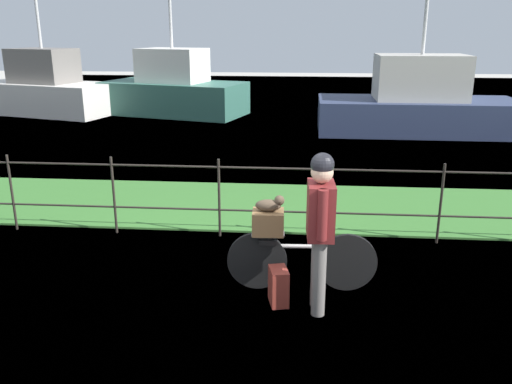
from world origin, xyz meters
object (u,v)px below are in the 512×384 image
object	(u,v)px
moored_boat_mid	(174,90)
cyclist_person	(320,220)
bicycle_main	(300,260)
wooden_crate	(268,222)
terrier_dog	(271,204)
moored_boat_far	(46,90)
backpack_on_paving	(279,286)
moored_boat_near	(418,105)

from	to	relation	value
moored_boat_mid	cyclist_person	bearing A→B (deg)	-70.50
bicycle_main	wooden_crate	size ratio (longest dim) A/B	4.90
terrier_dog	moored_boat_far	world-z (taller)	moored_boat_far
wooden_crate	moored_boat_mid	xyz separation A→B (m)	(-3.95, 12.27, -0.00)
moored_boat_far	cyclist_person	bearing A→B (deg)	-54.69
wooden_crate	moored_boat_far	size ratio (longest dim) A/B	0.07
bicycle_main	backpack_on_paving	distance (m)	0.44
terrier_dog	bicycle_main	bearing A→B (deg)	2.29
moored_boat_mid	moored_boat_far	size ratio (longest dim) A/B	1.03
cyclist_person	terrier_dog	bearing A→B (deg)	140.55
wooden_crate	moored_boat_far	bearing A→B (deg)	124.53
bicycle_main	moored_boat_near	distance (m)	10.17
cyclist_person	moored_boat_mid	distance (m)	13.48
terrier_dog	backpack_on_paving	world-z (taller)	terrier_dog
bicycle_main	moored_boat_far	bearing A→B (deg)	125.72
bicycle_main	wooden_crate	bearing A→B (deg)	-177.71
wooden_crate	cyclist_person	distance (m)	0.72
cyclist_person	backpack_on_paving	size ratio (longest dim) A/B	4.21
cyclist_person	moored_boat_near	bearing A→B (deg)	73.44
backpack_on_paving	moored_boat_far	bearing A→B (deg)	-159.01
bicycle_main	moored_boat_mid	world-z (taller)	moored_boat_mid
bicycle_main	cyclist_person	bearing A→B (deg)	-67.31
moored_boat_near	terrier_dog	bearing A→B (deg)	-110.04
wooden_crate	cyclist_person	world-z (taller)	cyclist_person
wooden_crate	moored_boat_mid	bearing A→B (deg)	107.84
terrier_dog	cyclist_person	size ratio (longest dim) A/B	0.19
bicycle_main	backpack_on_paving	xyz separation A→B (m)	(-0.23, -0.35, -0.15)
backpack_on_paving	moored_boat_far	distance (m)	14.96
cyclist_person	moored_boat_mid	size ratio (longest dim) A/B	0.33
moored_boat_far	backpack_on_paving	bearing A→B (deg)	-55.76
cyclist_person	moored_boat_far	bearing A→B (deg)	125.31
wooden_crate	moored_boat_far	world-z (taller)	moored_boat_far
bicycle_main	moored_boat_far	distance (m)	14.80
cyclist_person	moored_boat_near	world-z (taller)	moored_boat_near
terrier_dog	moored_boat_near	distance (m)	10.29
moored_boat_far	moored_boat_near	bearing A→B (deg)	-11.30
bicycle_main	moored_boat_mid	bearing A→B (deg)	109.38
bicycle_main	cyclist_person	distance (m)	0.81
terrier_dog	moored_boat_mid	size ratio (longest dim) A/B	0.06
bicycle_main	moored_boat_far	world-z (taller)	moored_boat_far
moored_boat_near	moored_boat_far	world-z (taller)	moored_boat_far
cyclist_person	moored_boat_near	size ratio (longest dim) A/B	0.31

